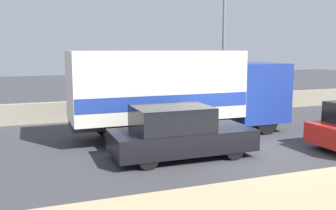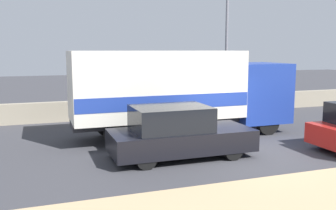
{
  "view_description": "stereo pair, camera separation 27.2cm",
  "coord_description": "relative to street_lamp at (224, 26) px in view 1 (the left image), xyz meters",
  "views": [
    {
      "loc": [
        -6.29,
        -10.08,
        3.29
      ],
      "look_at": [
        -1.9,
        1.63,
        1.43
      ],
      "focal_mm": 40.0,
      "sensor_mm": 36.0,
      "label": 1
    },
    {
      "loc": [
        -6.04,
        -10.17,
        3.29
      ],
      "look_at": [
        -1.9,
        1.63,
        1.43
      ],
      "focal_mm": 40.0,
      "sensor_mm": 36.0,
      "label": 2
    }
  ],
  "objects": [
    {
      "name": "box_truck",
      "position": [
        -3.93,
        -3.59,
        -2.65
      ],
      "size": [
        8.45,
        2.36,
        3.25
      ],
      "color": "navy",
      "rests_on": "ground_plane"
    },
    {
      "name": "ground_plane",
      "position": [
        -2.92,
        -6.58,
        -4.43
      ],
      "size": [
        80.0,
        80.0,
        0.0
      ],
      "primitive_type": "plane",
      "color": "#38383D"
    },
    {
      "name": "street_lamp",
      "position": [
        0.0,
        0.0,
        0.0
      ],
      "size": [
        0.56,
        0.28,
        7.75
      ],
      "color": "slate",
      "rests_on": "ground_plane"
    },
    {
      "name": "car_hatchback",
      "position": [
        -4.98,
        -6.32,
        -3.66
      ],
      "size": [
        4.37,
        1.86,
        1.6
      ],
      "color": "black",
      "rests_on": "ground_plane"
    },
    {
      "name": "stone_wall_backdrop",
      "position": [
        -2.92,
        0.88,
        -3.97
      ],
      "size": [
        60.0,
        0.35,
        0.92
      ],
      "color": "gray",
      "rests_on": "ground_plane"
    }
  ]
}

